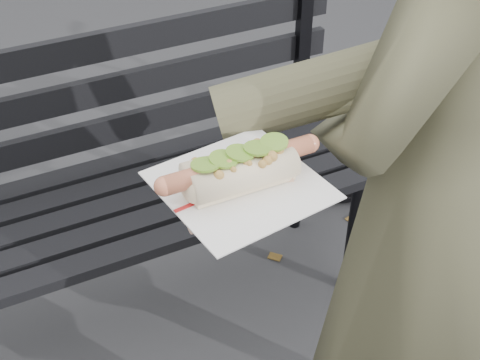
# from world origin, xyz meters

# --- Properties ---
(park_bench) EXTENTS (1.50, 0.44, 0.88)m
(park_bench) POSITION_xyz_m (0.07, 0.85, 0.52)
(park_bench) COLOR black
(park_bench) RESTS_ON ground
(person) EXTENTS (0.74, 0.62, 1.71)m
(person) POSITION_xyz_m (0.49, 0.09, 0.86)
(person) COLOR brown
(person) RESTS_ON ground
(held_hotdog) EXTENTS (0.64, 0.31, 0.20)m
(held_hotdog) POSITION_xyz_m (0.27, 0.06, 1.14)
(held_hotdog) COLOR brown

